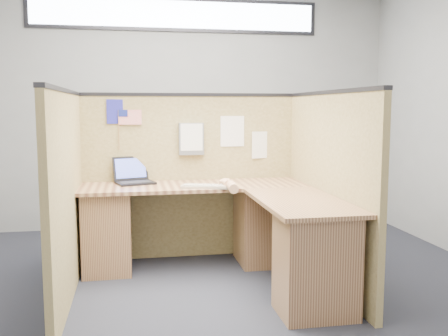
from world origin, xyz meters
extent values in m
plane|color=#1F212C|center=(0.00, 0.00, 0.00)|extent=(5.00, 5.00, 0.00)
plane|color=gray|center=(0.00, 2.25, 1.40)|extent=(5.00, 0.00, 5.00)
plane|color=gray|center=(0.00, -2.25, 1.40)|extent=(5.00, 0.00, 5.00)
cube|color=#232328|center=(0.00, 2.24, 2.45)|extent=(3.30, 0.02, 0.38)
cube|color=white|center=(0.00, 2.22, 2.45)|extent=(3.20, 0.01, 0.30)
cube|color=olive|center=(0.00, 1.00, 0.75)|extent=(2.05, 0.05, 1.50)
cube|color=#232328|center=(0.00, 1.00, 1.51)|extent=(2.05, 0.06, 0.03)
cube|color=olive|center=(-1.00, 0.10, 0.75)|extent=(0.05, 1.80, 1.50)
cube|color=#232328|center=(-1.00, 0.10, 1.51)|extent=(0.06, 1.80, 0.03)
cube|color=olive|center=(1.00, 0.10, 0.75)|extent=(0.05, 1.80, 1.50)
cube|color=#232328|center=(1.00, 0.10, 1.51)|extent=(0.06, 1.80, 0.03)
cube|color=brown|center=(0.00, 0.68, 0.71)|extent=(1.95, 0.60, 0.03)
cube|color=brown|center=(0.68, -0.20, 0.71)|extent=(0.60, 1.15, 0.03)
cube|color=brown|center=(-0.75, 0.68, 0.35)|extent=(0.40, 0.50, 0.70)
cube|color=brown|center=(0.60, 0.68, 0.35)|extent=(0.40, 0.50, 0.70)
cube|color=brown|center=(0.68, -0.52, 0.35)|extent=(0.50, 0.40, 0.70)
cube|color=black|center=(-0.50, 0.80, 0.74)|extent=(0.37, 0.32, 0.02)
cube|color=black|center=(-0.50, 0.95, 0.85)|extent=(0.32, 0.16, 0.21)
cube|color=#39469D|center=(-0.50, 0.94, 0.85)|extent=(0.28, 0.13, 0.17)
cube|color=tan|center=(0.07, 0.48, 0.74)|extent=(0.42, 0.24, 0.02)
cube|color=silver|center=(0.07, 0.48, 0.75)|extent=(0.38, 0.21, 0.01)
ellipsoid|color=silver|center=(0.24, 0.48, 0.75)|extent=(0.12, 0.08, 0.05)
ellipsoid|color=tan|center=(0.24, 0.47, 0.78)|extent=(0.09, 0.12, 0.05)
cylinder|color=tan|center=(0.25, 0.42, 0.76)|extent=(0.07, 0.05, 0.07)
cylinder|color=tan|center=(0.26, 0.27, 0.77)|extent=(0.10, 0.28, 0.08)
cube|color=navy|center=(-0.66, 0.97, 1.36)|extent=(0.16, 0.02, 0.22)
cylinder|color=olive|center=(-0.64, 0.96, 1.20)|extent=(0.01, 0.01, 0.36)
cube|color=red|center=(-0.54, 0.96, 1.31)|extent=(0.20, 0.00, 0.13)
cube|color=navy|center=(-0.60, 0.95, 1.35)|extent=(0.08, 0.00, 0.06)
cube|color=slate|center=(0.01, 0.94, 1.11)|extent=(0.23, 0.05, 0.29)
cube|color=white|center=(0.01, 0.92, 1.13)|extent=(0.20, 0.01, 0.25)
cube|color=white|center=(0.40, 0.97, 1.18)|extent=(0.22, 0.01, 0.28)
cube|color=white|center=(0.68, 0.97, 1.05)|extent=(0.20, 0.03, 0.25)
camera|label=1|loc=(-0.52, -3.60, 1.39)|focal=40.00mm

